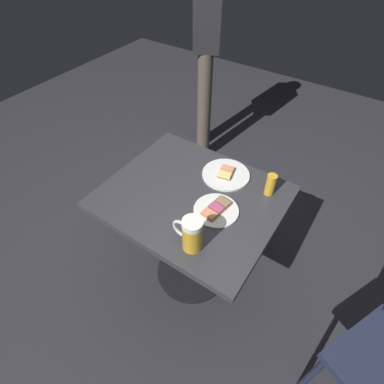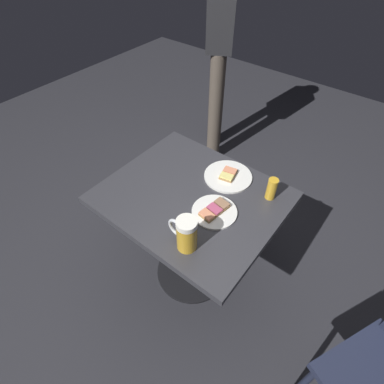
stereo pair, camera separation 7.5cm
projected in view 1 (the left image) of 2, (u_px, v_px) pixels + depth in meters
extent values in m
plane|color=#28282D|center=(192.00, 271.00, 1.93)|extent=(6.00, 6.00, 0.00)
cylinder|color=black|center=(192.00, 270.00, 1.92)|extent=(0.44, 0.44, 0.01)
cylinder|color=black|center=(192.00, 239.00, 1.68)|extent=(0.09, 0.09, 0.67)
cube|color=#333338|center=(192.00, 198.00, 1.44)|extent=(0.69, 0.82, 0.04)
cylinder|color=white|center=(216.00, 210.00, 1.35)|extent=(0.20, 0.20, 0.01)
cube|color=#9E7547|center=(223.00, 203.00, 1.37)|extent=(0.05, 0.07, 0.01)
cube|color=#997051|center=(223.00, 201.00, 1.36)|extent=(0.05, 0.07, 0.01)
cube|color=#9E7547|center=(216.00, 209.00, 1.35)|extent=(0.05, 0.07, 0.01)
cube|color=#BC4C70|center=(216.00, 207.00, 1.34)|extent=(0.05, 0.07, 0.01)
cube|color=#9E7547|center=(209.00, 215.00, 1.32)|extent=(0.05, 0.07, 0.01)
cube|color=#EA8E66|center=(209.00, 213.00, 1.31)|extent=(0.05, 0.07, 0.01)
cylinder|color=white|center=(226.00, 174.00, 1.52)|extent=(0.24, 0.24, 0.01)
cube|color=#9E7547|center=(227.00, 170.00, 1.53)|extent=(0.06, 0.08, 0.01)
cube|color=#EA8E66|center=(228.00, 168.00, 1.52)|extent=(0.05, 0.07, 0.01)
cube|color=#9E7547|center=(225.00, 176.00, 1.50)|extent=(0.06, 0.08, 0.01)
cube|color=#EFE07A|center=(225.00, 174.00, 1.49)|extent=(0.05, 0.07, 0.01)
cylinder|color=gold|center=(192.00, 236.00, 1.18)|extent=(0.08, 0.08, 0.13)
cylinder|color=white|center=(192.00, 224.00, 1.12)|extent=(0.08, 0.08, 0.02)
torus|color=silver|center=(182.00, 229.00, 1.20)|extent=(0.02, 0.09, 0.09)
cylinder|color=gold|center=(271.00, 185.00, 1.40)|extent=(0.05, 0.05, 0.11)
cylinder|color=#1E2338|center=(311.00, 374.00, 1.33)|extent=(0.03, 0.03, 0.45)
cylinder|color=#1E2338|center=(360.00, 335.00, 1.44)|extent=(0.03, 0.03, 0.45)
cylinder|color=#51473D|center=(204.00, 111.00, 2.42)|extent=(0.11, 0.11, 0.91)
cylinder|color=#51473D|center=(205.00, 97.00, 2.57)|extent=(0.11, 0.11, 0.91)
cube|color=#232326|center=(208.00, 2.00, 1.97)|extent=(0.37, 0.32, 0.56)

